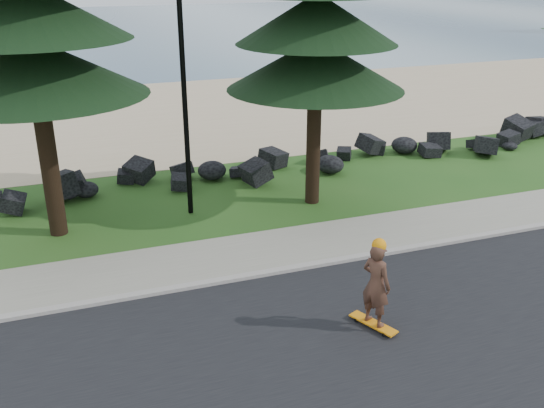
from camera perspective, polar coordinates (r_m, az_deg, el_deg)
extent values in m
plane|color=#245219|center=(14.23, -4.85, -5.56)|extent=(160.00, 160.00, 0.00)
cube|color=black|center=(10.62, 1.75, -16.31)|extent=(160.00, 7.00, 0.02)
cube|color=#A9A098|center=(13.44, -3.85, -7.08)|extent=(160.00, 0.20, 0.10)
cube|color=gray|center=(14.38, -5.06, -5.07)|extent=(160.00, 2.00, 0.08)
cube|color=tan|center=(27.69, -12.76, 7.93)|extent=(160.00, 15.00, 0.01)
cube|color=#3D5E76|center=(63.62, -17.34, 15.39)|extent=(160.00, 58.00, 0.01)
cylinder|color=black|center=(15.93, -8.39, 12.57)|extent=(0.14, 0.14, 8.00)
cube|color=orange|center=(12.00, 9.51, -11.02)|extent=(0.63, 1.03, 0.03)
imported|color=#533226|center=(11.56, 9.78, -7.46)|extent=(0.62, 0.72, 1.69)
sphere|color=orange|center=(11.18, 10.05, -3.86)|extent=(0.27, 0.27, 0.27)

